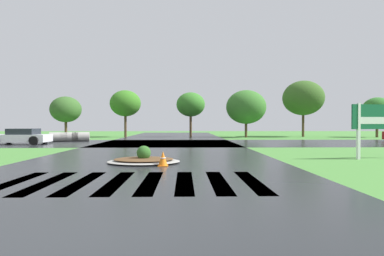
{
  "coord_description": "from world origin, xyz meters",
  "views": [
    {
      "loc": [
        1.35,
        -3.79,
        1.56
      ],
      "look_at": [
        1.75,
        13.01,
        1.31
      ],
      "focal_mm": 29.69,
      "sensor_mm": 36.0,
      "label": 1
    }
  ],
  "objects_px": {
    "estate_billboard": "(381,120)",
    "car_dark_suv": "(21,137)",
    "traffic_cone": "(163,159)",
    "median_island": "(144,160)",
    "drainage_pipe_stack": "(70,137)"
  },
  "relations": [
    {
      "from": "estate_billboard",
      "to": "car_dark_suv",
      "type": "xyz_separation_m",
      "value": [
        -20.87,
        10.3,
        -1.15
      ]
    },
    {
      "from": "car_dark_suv",
      "to": "traffic_cone",
      "type": "distance_m",
      "value": 16.94
    },
    {
      "from": "estate_billboard",
      "to": "traffic_cone",
      "type": "relative_size",
      "value": 5.28
    },
    {
      "from": "median_island",
      "to": "car_dark_suv",
      "type": "bearing_deg",
      "value": 132.65
    },
    {
      "from": "car_dark_suv",
      "to": "drainage_pipe_stack",
      "type": "height_order",
      "value": "car_dark_suv"
    },
    {
      "from": "median_island",
      "to": "car_dark_suv",
      "type": "xyz_separation_m",
      "value": [
        -10.61,
        11.52,
        0.43
      ]
    },
    {
      "from": "car_dark_suv",
      "to": "drainage_pipe_stack",
      "type": "xyz_separation_m",
      "value": [
        2.27,
        3.7,
        -0.16
      ]
    },
    {
      "from": "drainage_pipe_stack",
      "to": "traffic_cone",
      "type": "bearing_deg",
      "value": -60.51
    },
    {
      "from": "traffic_cone",
      "to": "estate_billboard",
      "type": "bearing_deg",
      "value": 13.13
    },
    {
      "from": "estate_billboard",
      "to": "median_island",
      "type": "xyz_separation_m",
      "value": [
        -10.25,
        -1.23,
        -1.57
      ]
    },
    {
      "from": "estate_billboard",
      "to": "median_island",
      "type": "height_order",
      "value": "estate_billboard"
    },
    {
      "from": "estate_billboard",
      "to": "drainage_pipe_stack",
      "type": "relative_size",
      "value": 0.86
    },
    {
      "from": "estate_billboard",
      "to": "drainage_pipe_stack",
      "type": "bearing_deg",
      "value": -47.18
    },
    {
      "from": "estate_billboard",
      "to": "median_island",
      "type": "distance_m",
      "value": 10.44
    },
    {
      "from": "traffic_cone",
      "to": "median_island",
      "type": "bearing_deg",
      "value": 130.07
    }
  ]
}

